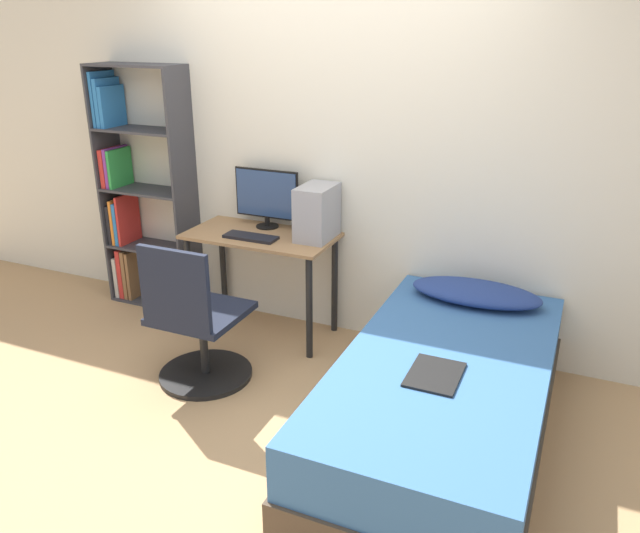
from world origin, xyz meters
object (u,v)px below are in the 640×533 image
office_chair (197,331)px  monitor (267,196)px  bed (443,401)px  bookshelf (135,199)px  pc_tower (317,212)px  keyboard (251,237)px

office_chair → monitor: (-0.00, 0.92, 0.60)m
bed → monitor: bearing=148.7°
bookshelf → pc_tower: 1.53m
bookshelf → keyboard: size_ratio=4.96×
bed → pc_tower: size_ratio=5.67×
office_chair → keyboard: bearing=88.5°
pc_tower → bookshelf: bearing=178.7°
bookshelf → keyboard: (1.13, -0.22, -0.08)m
monitor → keyboard: bearing=-86.0°
monitor → keyboard: monitor is taller
bookshelf → keyboard: 1.15m
bookshelf → bed: size_ratio=0.89×
bookshelf → monitor: bearing=2.5°
keyboard → pc_tower: 0.47m
monitor → keyboard: (0.02, -0.27, -0.21)m
bookshelf → monitor: size_ratio=3.76×
bed → keyboard: keyboard is taller
office_chair → bed: 1.50m
pc_tower → keyboard: bearing=-155.3°
bookshelf → pc_tower: bookshelf is taller
monitor → office_chair: bearing=-89.9°
keyboard → office_chair: bearing=-91.5°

